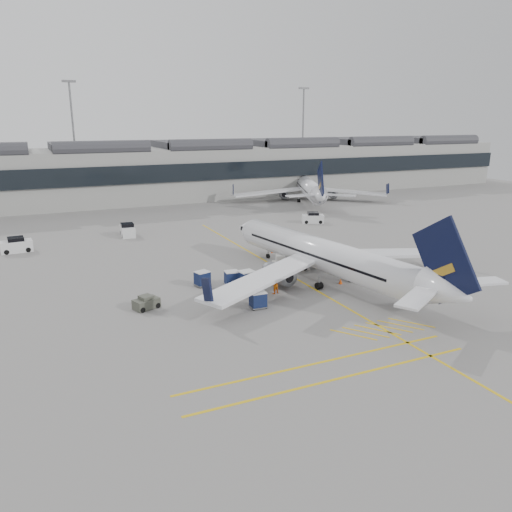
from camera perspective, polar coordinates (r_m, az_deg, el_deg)
name	(u,v)px	position (r m, az deg, el deg)	size (l,w,h in m)	color
ground	(240,318)	(44.15, -1.80, -7.15)	(220.00, 220.00, 0.00)	gray
terminal	(108,173)	(111.24, -16.52, 9.13)	(200.00, 20.45, 12.40)	#9E9E99
light_masts	(89,131)	(124.50, -18.58, 13.42)	(113.00, 0.60, 25.45)	slate
apron_markings	(287,274)	(56.72, 3.61, -2.03)	(0.25, 60.00, 0.01)	gold
airliner_main	(326,256)	(53.74, 8.03, -0.02)	(32.46, 35.70, 9.53)	white
airliner_far	(309,188)	(108.43, 6.04, 7.76)	(31.13, 34.43, 9.69)	white
belt_loader	(290,263)	(58.51, 3.89, -0.85)	(5.37, 3.34, 2.14)	beige
baggage_cart_a	(247,278)	(51.98, -1.09, -2.56)	(1.80, 1.55, 1.72)	gray
baggage_cart_b	(258,299)	(46.18, 0.23, -4.98)	(1.56, 1.30, 1.59)	gray
baggage_cart_c	(232,278)	(52.38, -2.79, -2.51)	(1.64, 1.40, 1.59)	gray
baggage_cart_d	(202,278)	(52.54, -6.16, -2.54)	(1.80, 1.61, 1.59)	gray
ramp_agent_a	(284,275)	(53.05, 3.20, -2.16)	(0.71, 0.46, 1.93)	#FF450D
ramp_agent_b	(274,284)	(49.94, 2.11, -3.27)	(0.93, 0.73, 1.92)	#E0610B
pushback_tug	(146,303)	(47.24, -12.43, -5.25)	(2.61, 2.08, 1.28)	#494C40
safety_cone_nose	(272,251)	(65.44, 1.83, 0.56)	(0.33, 0.33, 0.45)	#F24C0A
safety_cone_engine	(341,281)	(53.81, 9.64, -2.87)	(0.41, 0.41, 0.57)	#F24C0A
service_van_left	(16,245)	(72.93, -25.71, 1.11)	(4.05, 2.28, 2.00)	silver
service_van_mid	(128,230)	(77.25, -14.47, 2.85)	(2.15, 3.92, 1.95)	silver
service_van_right	(313,218)	(85.13, 6.52, 4.32)	(3.99, 3.05, 1.84)	silver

